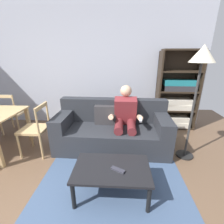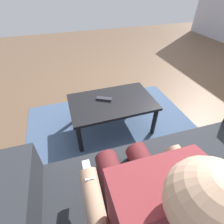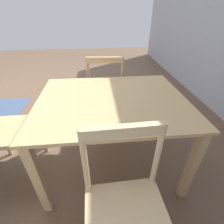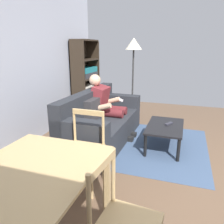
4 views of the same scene
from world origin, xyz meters
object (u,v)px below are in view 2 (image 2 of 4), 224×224
(tv_remote, at_px, (104,99))
(coffee_table, at_px, (112,105))
(person_lounging, at_px, (144,197))
(couch, at_px, (175,205))

(tv_remote, bearing_deg, coffee_table, 84.89)
(coffee_table, height_order, tv_remote, tv_remote)
(person_lounging, height_order, coffee_table, person_lounging)
(coffee_table, bearing_deg, couch, 92.98)
(couch, height_order, coffee_table, couch)
(coffee_table, distance_m, tv_remote, 0.11)
(tv_remote, bearing_deg, person_lounging, 23.28)
(person_lounging, xyz_separation_m, coffee_table, (-0.18, -1.10, -0.25))
(couch, distance_m, tv_remote, 1.17)
(couch, distance_m, person_lounging, 0.36)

